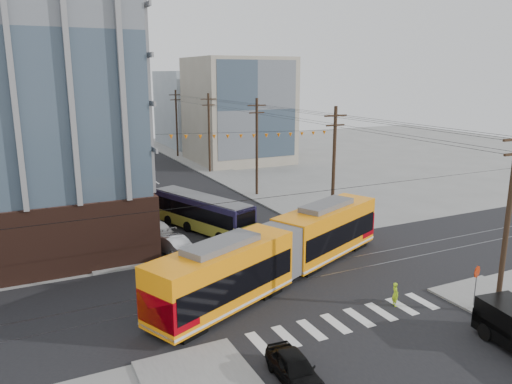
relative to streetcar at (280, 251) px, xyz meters
The scene contains 16 objects.
ground 4.32m from the streetcar, 79.97° to the right, with size 160.00×160.00×0.00m, color slate.
bg_bldg_nw_near 51.42m from the streetcar, 108.70° to the left, with size 18.00×16.00×18.00m, color #8C99A5.
bg_bldg_ne_near 47.66m from the streetcar, 69.37° to the left, with size 14.00×14.00×16.00m, color gray.
bg_bldg_nw_far 70.00m from the streetcar, 101.06° to the left, with size 16.00×18.00×20.00m, color gray.
bg_bldg_ne_far 67.09m from the streetcar, 73.81° to the left, with size 16.00×16.00×14.00m, color #8C99A5.
utility_pole_near 13.81m from the streetcar, 46.76° to the right, with size 0.30×0.30×11.00m, color black.
utility_pole_far 53.16m from the streetcar, 80.06° to the left, with size 0.30×0.30×11.00m, color black.
streetcar is the anchor object (origin of this frame).
city_bus 12.79m from the streetcar, 94.51° to the left, with size 2.45×11.30×3.20m, color #1E193B, non-canonical shape.
black_sedan 11.60m from the streetcar, 115.51° to the right, with size 1.59×3.95×1.35m, color black.
parked_car_silver 9.93m from the streetcar, 121.29° to the left, with size 1.54×4.42×1.46m, color #B9BBBE.
parked_car_white 13.67m from the streetcar, 113.53° to the left, with size 2.15×5.28×1.53m, color #BABABA.
parked_car_grey 20.52m from the streetcar, 102.68° to the left, with size 2.01×4.37×1.21m, color slate.
pedestrian 7.89m from the streetcar, 56.16° to the right, with size 0.55×0.36×1.50m, color #C1FC23.
stop_sign 12.15m from the streetcar, 45.97° to the right, with size 0.76×0.76×2.48m, color #A01D00, non-canonical shape.
jersey_barrier 11.37m from the streetcar, 37.18° to the left, with size 0.86×3.84×0.77m, color #55545F.
Camera 1 is at (-16.02, -23.90, 13.70)m, focal length 35.00 mm.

